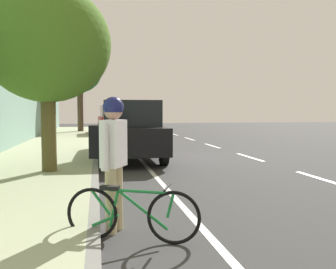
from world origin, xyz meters
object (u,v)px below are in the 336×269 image
at_px(cyclist_with_backpack, 112,149).
at_px(street_tree_mid_block, 47,44).
at_px(bicycle_at_curb, 132,214).
at_px(parked_pickup_black_second, 130,133).
at_px(street_tree_near_cyclist, 80,71).
at_px(parked_suv_red_nearest, 114,120).

bearing_deg(cyclist_with_backpack, street_tree_mid_block, -72.66).
xyz_separation_m(bicycle_at_curb, street_tree_mid_block, (1.56, -4.75, 2.86)).
height_order(bicycle_at_curb, street_tree_mid_block, street_tree_mid_block).
height_order(parked_pickup_black_second, street_tree_near_cyclist, street_tree_near_cyclist).
height_order(parked_suv_red_nearest, parked_pickup_black_second, parked_suv_red_nearest).
bearing_deg(street_tree_near_cyclist, parked_suv_red_nearest, 130.11).
bearing_deg(cyclist_with_backpack, street_tree_near_cyclist, -86.51).
bearing_deg(parked_suv_red_nearest, cyclist_with_backpack, 87.20).
distance_m(parked_pickup_black_second, street_tree_near_cyclist, 15.25).
height_order(parked_suv_red_nearest, street_tree_mid_block, street_tree_mid_block).
relative_size(cyclist_with_backpack, street_tree_mid_block, 0.41).
bearing_deg(parked_suv_red_nearest, street_tree_near_cyclist, -49.89).
distance_m(parked_suv_red_nearest, cyclist_with_backpack, 19.27).
bearing_deg(bicycle_at_curb, parked_suv_red_nearest, -92.10).
bearing_deg(bicycle_at_curb, parked_pickup_black_second, -94.94).
xyz_separation_m(cyclist_with_backpack, street_tree_mid_block, (1.34, -4.29, 2.10)).
xyz_separation_m(parked_suv_red_nearest, bicycle_at_curb, (0.72, 19.70, -0.67)).
distance_m(bicycle_at_curb, street_tree_near_cyclist, 22.84).
relative_size(parked_suv_red_nearest, street_tree_near_cyclist, 0.80).
xyz_separation_m(parked_pickup_black_second, bicycle_at_curb, (0.67, 7.76, -0.54)).
bearing_deg(parked_suv_red_nearest, bicycle_at_curb, 87.90).
distance_m(parked_pickup_black_second, cyclist_with_backpack, 7.35).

